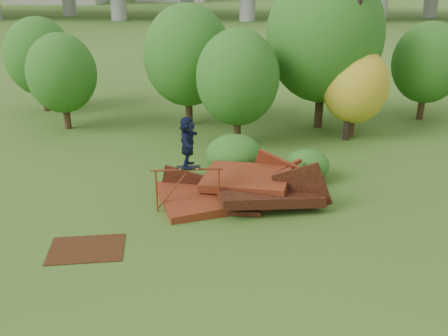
{
  "coord_description": "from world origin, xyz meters",
  "views": [
    {
      "loc": [
        -0.2,
        -12.25,
        7.47
      ],
      "look_at": [
        -0.8,
        2.0,
        1.6
      ],
      "focal_mm": 40.0,
      "sensor_mm": 36.0,
      "label": 1
    }
  ],
  "objects_px": {
    "scrap_pile": "(242,190)",
    "flat_plate": "(86,249)",
    "utility_pole": "(355,38)",
    "skater": "(188,142)"
  },
  "relations": [
    {
      "from": "scrap_pile",
      "to": "utility_pole",
      "type": "distance_m",
      "value": 9.0
    },
    {
      "from": "flat_plate",
      "to": "utility_pole",
      "type": "bearing_deg",
      "value": 47.39
    },
    {
      "from": "scrap_pile",
      "to": "skater",
      "type": "xyz_separation_m",
      "value": [
        -1.69,
        -0.84,
        2.0
      ]
    },
    {
      "from": "scrap_pile",
      "to": "flat_plate",
      "type": "height_order",
      "value": "scrap_pile"
    },
    {
      "from": "scrap_pile",
      "to": "utility_pole",
      "type": "bearing_deg",
      "value": 53.97
    },
    {
      "from": "utility_pole",
      "to": "scrap_pile",
      "type": "bearing_deg",
      "value": -126.03
    },
    {
      "from": "flat_plate",
      "to": "utility_pole",
      "type": "distance_m",
      "value": 14.08
    },
    {
      "from": "skater",
      "to": "scrap_pile",
      "type": "bearing_deg",
      "value": -64.2
    },
    {
      "from": "scrap_pile",
      "to": "flat_plate",
      "type": "distance_m",
      "value": 5.5
    },
    {
      "from": "skater",
      "to": "flat_plate",
      "type": "height_order",
      "value": "skater"
    }
  ]
}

